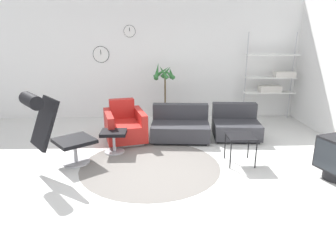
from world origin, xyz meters
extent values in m
plane|color=silver|center=(0.00, 0.00, 0.00)|extent=(12.00, 12.00, 0.00)
cube|color=white|center=(0.00, 2.93, 1.40)|extent=(12.00, 0.06, 2.80)
cylinder|color=black|center=(-1.30, 2.89, 1.57)|extent=(0.39, 0.01, 0.39)
cylinder|color=white|center=(-1.30, 2.89, 1.57)|extent=(0.37, 0.02, 0.37)
cube|color=black|center=(-1.30, 2.87, 1.62)|extent=(0.01, 0.01, 0.11)
cylinder|color=black|center=(-0.60, 2.89, 2.10)|extent=(0.28, 0.01, 0.28)
cylinder|color=white|center=(-0.60, 2.89, 2.10)|extent=(0.26, 0.02, 0.26)
cube|color=black|center=(-0.60, 2.87, 2.14)|extent=(0.01, 0.01, 0.08)
cylinder|color=slate|center=(-0.08, -0.08, 0.00)|extent=(2.25, 2.25, 0.01)
cylinder|color=#BCBCC1|center=(-1.31, 0.09, 0.01)|extent=(0.62, 0.62, 0.02)
cylinder|color=#BCBCC1|center=(-1.31, 0.09, 0.18)|extent=(0.06, 0.06, 0.33)
cube|color=black|center=(-1.31, 0.09, 0.39)|extent=(0.80, 0.80, 0.06)
cube|color=black|center=(-1.65, -0.17, 0.77)|extent=(0.61, 0.65, 0.73)
cylinder|color=black|center=(-1.76, -0.26, 1.13)|extent=(0.47, 0.53, 0.20)
cylinder|color=#BCBCC1|center=(-0.74, 0.54, 0.01)|extent=(0.36, 0.36, 0.02)
cylinder|color=#BCBCC1|center=(-0.74, 0.54, 0.18)|extent=(0.05, 0.05, 0.32)
cube|color=black|center=(-0.74, 0.54, 0.37)|extent=(0.45, 0.38, 0.06)
cube|color=silver|center=(-0.60, 1.13, 0.03)|extent=(0.77, 0.87, 0.06)
cube|color=red|center=(-0.60, 1.13, 0.22)|extent=(0.71, 1.00, 0.32)
cube|color=red|center=(-0.69, 1.49, 0.58)|extent=(0.53, 0.30, 0.39)
cube|color=red|center=(-0.30, 1.21, 0.33)|extent=(0.34, 0.91, 0.54)
cube|color=red|center=(-0.90, 1.06, 0.33)|extent=(0.34, 0.91, 0.54)
cube|color=black|center=(0.49, 1.18, 0.03)|extent=(1.07, 0.78, 0.05)
cube|color=#333338|center=(0.49, 1.18, 0.20)|extent=(1.20, 0.91, 0.29)
cube|color=#333338|center=(0.52, 1.49, 0.50)|extent=(1.15, 0.28, 0.31)
cube|color=black|center=(1.63, 1.22, 0.03)|extent=(0.87, 0.76, 0.05)
cube|color=#333338|center=(1.63, 1.22, 0.20)|extent=(0.97, 0.89, 0.29)
cube|color=#333338|center=(1.66, 1.54, 0.50)|extent=(0.92, 0.27, 0.31)
cube|color=black|center=(1.38, -0.01, 0.47)|extent=(0.44, 0.44, 0.02)
cylinder|color=black|center=(1.18, -0.21, 0.23)|extent=(0.02, 0.02, 0.46)
cylinder|color=black|center=(1.58, -0.21, 0.23)|extent=(0.02, 0.02, 0.46)
cylinder|color=black|center=(1.18, 0.19, 0.23)|extent=(0.02, 0.02, 0.46)
cylinder|color=black|center=(1.58, 0.19, 0.23)|extent=(0.02, 0.02, 0.46)
cylinder|color=black|center=(2.64, -0.62, 0.08)|extent=(0.34, 0.34, 0.16)
cube|color=#282D33|center=(2.42, -0.69, 0.39)|extent=(0.14, 0.39, 0.42)
cylinder|color=#333338|center=(0.22, 2.25, 0.13)|extent=(0.27, 0.27, 0.27)
cylinder|color=#382819|center=(0.22, 2.25, 0.26)|extent=(0.24, 0.24, 0.02)
cylinder|color=brown|center=(0.22, 2.25, 0.68)|extent=(0.04, 0.04, 0.82)
cone|color=#2D6B33|center=(0.35, 2.23, 1.20)|extent=(0.16, 0.34, 0.30)
cone|color=#2D6B33|center=(0.25, 2.35, 1.21)|extent=(0.29, 0.18, 0.30)
cone|color=#2D6B33|center=(0.15, 2.42, 1.20)|extent=(0.42, 0.26, 0.30)
cone|color=#2D6B33|center=(0.04, 2.28, 1.24)|extent=(0.17, 0.43, 0.38)
cone|color=#2D6B33|center=(0.18, 2.17, 1.22)|extent=(0.29, 0.20, 0.32)
cone|color=#2D6B33|center=(0.30, 2.14, 1.20)|extent=(0.33, 0.27, 0.29)
cylinder|color=#BCBCC1|center=(2.19, 2.71, 1.04)|extent=(0.03, 0.03, 2.08)
cylinder|color=#BCBCC1|center=(3.33, 2.71, 1.04)|extent=(0.03, 0.03, 2.08)
cube|color=white|center=(2.76, 2.59, 0.67)|extent=(1.20, 0.28, 0.02)
cube|color=white|center=(2.76, 2.59, 1.03)|extent=(1.20, 0.28, 0.02)
cube|color=white|center=(2.76, 2.59, 1.57)|extent=(1.20, 0.28, 0.02)
cube|color=beige|center=(2.77, 2.58, 0.76)|extent=(0.52, 0.24, 0.15)
cube|color=silver|center=(3.08, 2.58, 1.11)|extent=(0.48, 0.24, 0.12)
camera|label=1|loc=(0.04, -4.51, 2.05)|focal=32.00mm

